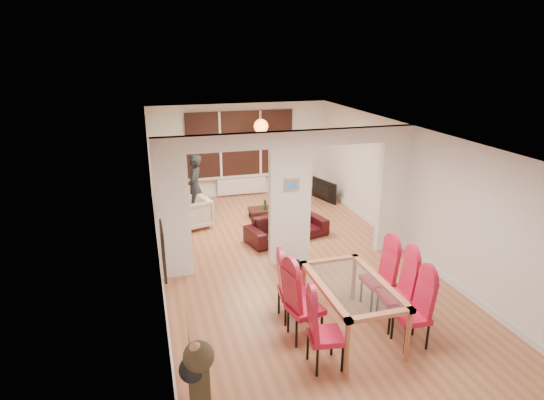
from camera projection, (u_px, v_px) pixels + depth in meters
name	position (u px, v px, depth m)	size (l,w,h in m)	color
floor	(289.00, 260.00, 9.07)	(5.00, 9.00, 0.01)	#AB6745
room_walls	(290.00, 199.00, 8.65)	(5.00, 9.00, 2.60)	silver
divider_wall	(290.00, 199.00, 8.65)	(5.00, 0.18, 2.60)	white
bay_window_blinds	(240.00, 144.00, 12.64)	(3.00, 0.08, 1.80)	black
radiator	(242.00, 185.00, 12.98)	(1.40, 0.08, 0.50)	white
pendant_light	(261.00, 126.00, 11.47)	(0.36, 0.36, 0.36)	orange
stair_newel	(192.00, 357.00, 5.39)	(0.40, 1.20, 1.10)	tan
wall_poster	(163.00, 251.00, 5.73)	(0.04, 0.52, 0.67)	gray
pillar_photo	(292.00, 185.00, 8.47)	(0.30, 0.03, 0.25)	#4C8CD8
dining_table	(351.00, 307.00, 6.67)	(0.98, 1.75, 0.82)	#A6603D
dining_chair_la	(326.00, 330.00, 5.91)	(0.43, 0.43, 1.08)	#AF1130
dining_chair_lb	(305.00, 303.00, 6.48)	(0.46, 0.46, 1.15)	#AF1130
dining_chair_lc	(293.00, 287.00, 6.98)	(0.43, 0.43, 1.07)	#AF1130
dining_chair_ra	(412.00, 311.00, 6.34)	(0.43, 0.43, 1.07)	#AF1130
dining_chair_rb	(396.00, 292.00, 6.77)	(0.45, 0.45, 1.14)	#AF1130
dining_chair_rc	(378.00, 277.00, 7.28)	(0.44, 0.44, 1.10)	#AF1130
sofa	(287.00, 227.00, 10.03)	(1.83, 0.72, 0.53)	black
armchair	(192.00, 213.00, 10.66)	(0.78, 0.76, 0.71)	beige
person	(195.00, 188.00, 11.02)	(0.39, 0.59, 1.63)	black
television	(321.00, 191.00, 12.52)	(0.13, 1.00, 0.58)	black
coffee_table	(269.00, 212.00, 11.38)	(1.00, 0.50, 0.23)	black
bottle	(265.00, 205.00, 11.18)	(0.07, 0.07, 0.27)	#143F19
bowl	(277.00, 205.00, 11.45)	(0.21, 0.21, 0.05)	black
shoes	(294.00, 265.00, 8.74)	(0.25, 0.27, 0.11)	black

